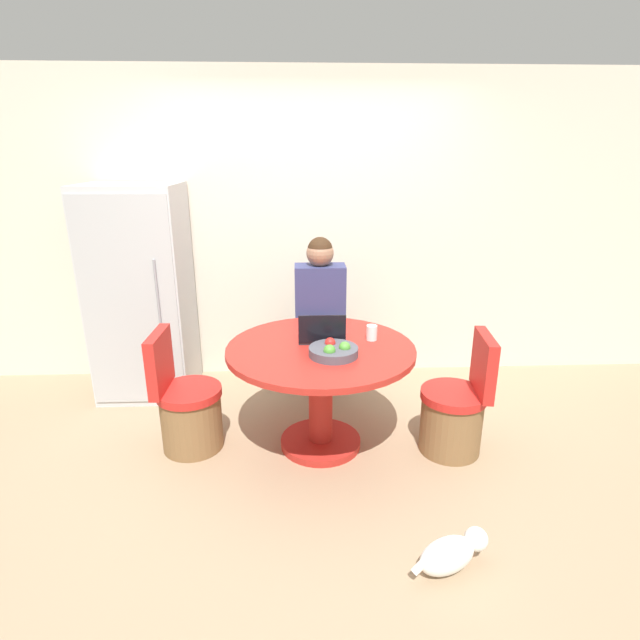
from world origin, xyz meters
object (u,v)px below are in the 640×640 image
at_px(refrigerator, 141,293).
at_px(fruit_bowl, 334,351).
at_px(cat, 451,553).
at_px(laptop, 322,335).
at_px(chair_right_side, 455,414).
at_px(chair_left_side, 188,411).
at_px(person_seated, 320,309).
at_px(dining_table, 321,374).

relative_size(refrigerator, fruit_bowl, 5.55).
distance_m(refrigerator, cat, 2.96).
bearing_deg(laptop, chair_right_side, 167.50).
bearing_deg(chair_left_side, cat, -126.05).
distance_m(chair_right_side, cat, 1.09).
relative_size(chair_right_side, person_seated, 0.63).
height_order(chair_right_side, laptop, laptop).
height_order(dining_table, chair_right_side, chair_right_side).
distance_m(chair_left_side, chair_right_side, 1.81).
height_order(chair_left_side, person_seated, person_seated).
xyz_separation_m(dining_table, cat, (0.59, -1.12, -0.45)).
relative_size(dining_table, laptop, 3.99).
bearing_deg(fruit_bowl, chair_right_side, 3.81).
bearing_deg(dining_table, laptop, 83.49).
bearing_deg(chair_left_side, fruit_bowl, -98.83).
distance_m(chair_right_side, fruit_bowl, 0.97).
distance_m(refrigerator, chair_left_side, 1.18).
relative_size(dining_table, cat, 2.95).
height_order(refrigerator, person_seated, refrigerator).
xyz_separation_m(person_seated, fruit_bowl, (0.04, -1.00, 0.04)).
bearing_deg(person_seated, fruit_bowl, 92.45).
height_order(refrigerator, dining_table, refrigerator).
distance_m(dining_table, chair_left_side, 0.94).
bearing_deg(cat, person_seated, 83.00).
relative_size(dining_table, person_seated, 0.94).
bearing_deg(dining_table, chair_left_side, 178.54).
bearing_deg(chair_right_side, person_seated, -130.94).
bearing_deg(laptop, fruit_bowl, 104.06).
bearing_deg(chair_right_side, cat, -10.79).
bearing_deg(chair_left_side, person_seated, -47.46).
height_order(chair_right_side, person_seated, person_seated).
bearing_deg(person_seated, dining_table, 87.84).
xyz_separation_m(person_seated, laptop, (-0.02, -0.74, 0.05)).
height_order(laptop, cat, laptop).
bearing_deg(chair_right_side, chair_left_side, -87.57).
height_order(laptop, fruit_bowl, laptop).
xyz_separation_m(dining_table, laptop, (0.01, 0.10, 0.24)).
distance_m(fruit_bowl, cat, 1.29).
height_order(fruit_bowl, cat, fruit_bowl).
distance_m(laptop, cat, 1.51).
xyz_separation_m(dining_table, fruit_bowl, (0.07, -0.15, 0.23)).
bearing_deg(laptop, cat, 115.24).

